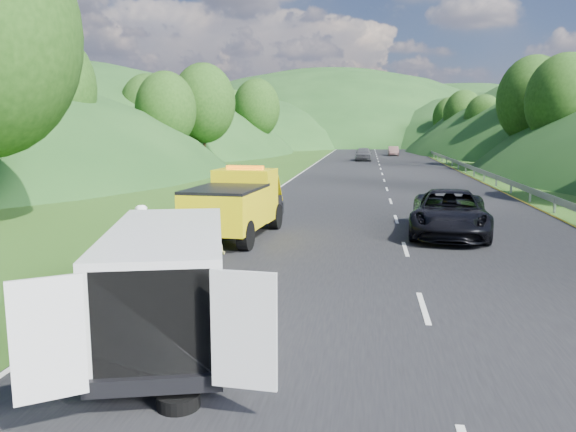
# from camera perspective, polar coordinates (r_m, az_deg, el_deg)

# --- Properties ---
(ground) EXTENTS (320.00, 320.00, 0.00)m
(ground) POSITION_cam_1_polar(r_m,az_deg,el_deg) (14.59, 0.94, -6.42)
(ground) COLOR #38661E
(ground) RESTS_ON ground
(road_surface) EXTENTS (14.00, 200.00, 0.02)m
(road_surface) POSITION_cam_1_polar(r_m,az_deg,el_deg) (54.11, 9.39, 4.74)
(road_surface) COLOR black
(road_surface) RESTS_ON ground
(guardrail) EXTENTS (0.06, 140.00, 1.52)m
(guardrail) POSITION_cam_1_polar(r_m,az_deg,el_deg) (67.12, 15.43, 5.32)
(guardrail) COLOR gray
(guardrail) RESTS_ON ground
(tree_line_left) EXTENTS (14.00, 140.00, 14.00)m
(tree_line_left) POSITION_cam_1_polar(r_m,az_deg,el_deg) (76.91, -7.65, 5.98)
(tree_line_left) COLOR #2F5A1A
(tree_line_left) RESTS_ON ground
(tree_line_right) EXTENTS (14.00, 140.00, 14.00)m
(tree_line_right) POSITION_cam_1_polar(r_m,az_deg,el_deg) (77.05, 24.16, 5.29)
(tree_line_right) COLOR #2F5A1A
(tree_line_right) RESTS_ON ground
(hills_backdrop) EXTENTS (201.00, 288.60, 44.00)m
(hills_backdrop) POSITION_cam_1_polar(r_m,az_deg,el_deg) (148.79, 9.95, 7.32)
(hills_backdrop) COLOR #2D5B23
(hills_backdrop) RESTS_ON ground
(tow_truck) EXTENTS (2.59, 5.95, 2.49)m
(tow_truck) POSITION_cam_1_polar(r_m,az_deg,el_deg) (19.87, -5.24, 1.25)
(tow_truck) COLOR black
(tow_truck) RESTS_ON ground
(white_van) EXTENTS (4.05, 6.44, 2.13)m
(white_van) POSITION_cam_1_polar(r_m,az_deg,el_deg) (10.33, -12.11, -6.19)
(white_van) COLOR black
(white_van) RESTS_ON ground
(woman) EXTENTS (0.68, 0.79, 1.84)m
(woman) POSITION_cam_1_polar(r_m,az_deg,el_deg) (15.59, -14.24, -5.69)
(woman) COLOR white
(woman) RESTS_ON ground
(child) EXTENTS (0.59, 0.50, 1.09)m
(child) POSITION_cam_1_polar(r_m,az_deg,el_deg) (15.09, -7.26, -5.98)
(child) COLOR #D3CA70
(child) RESTS_ON ground
(worker) EXTENTS (1.35, 0.93, 1.92)m
(worker) POSITION_cam_1_polar(r_m,az_deg,el_deg) (9.31, -10.17, -15.75)
(worker) COLOR black
(worker) RESTS_ON ground
(suitcase) EXTENTS (0.36, 0.26, 0.52)m
(suitcase) POSITION_cam_1_polar(r_m,az_deg,el_deg) (15.83, -15.20, -4.55)
(suitcase) COLOR #514F3D
(suitcase) RESTS_ON ground
(spare_tire) EXTENTS (0.61, 0.61, 0.20)m
(spare_tire) POSITION_cam_1_polar(r_m,az_deg,el_deg) (8.41, -11.05, -18.59)
(spare_tire) COLOR black
(spare_tire) RESTS_ON ground
(passing_suv) EXTENTS (3.34, 6.09, 1.62)m
(passing_suv) POSITION_cam_1_polar(r_m,az_deg,el_deg) (21.27, 15.98, -1.88)
(passing_suv) COLOR black
(passing_suv) RESTS_ON ground
(dist_car_a) EXTENTS (1.88, 4.68, 1.59)m
(dist_car_a) POSITION_cam_1_polar(r_m,az_deg,el_deg) (67.53, 7.66, 5.58)
(dist_car_a) COLOR #4B4A4F
(dist_car_a) RESTS_ON ground
(dist_car_b) EXTENTS (1.36, 3.91, 1.29)m
(dist_car_b) POSITION_cam_1_polar(r_m,az_deg,el_deg) (80.63, 10.64, 6.04)
(dist_car_b) COLOR brown
(dist_car_b) RESTS_ON ground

